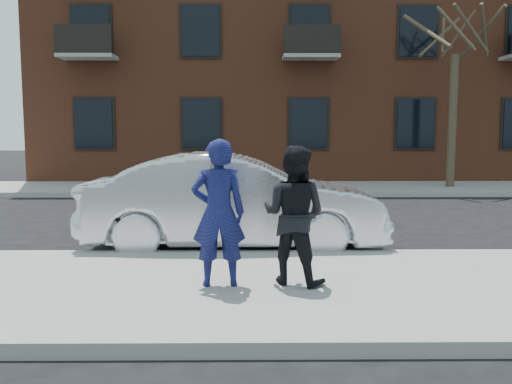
{
  "coord_description": "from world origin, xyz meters",
  "views": [
    {
      "loc": [
        -1.95,
        -6.38,
        1.91
      ],
      "look_at": [
        -1.89,
        0.4,
        1.16
      ],
      "focal_mm": 38.0,
      "sensor_mm": 36.0,
      "label": 1
    }
  ],
  "objects_px": {
    "street_tree": "(457,16)",
    "silver_sedan": "(234,202)",
    "man_peacoat": "(294,215)",
    "man_hoodie": "(218,213)"
  },
  "relations": [
    {
      "from": "street_tree",
      "to": "silver_sedan",
      "type": "xyz_separation_m",
      "value": [
        -6.72,
        -8.7,
        -4.74
      ]
    },
    {
      "from": "man_peacoat",
      "to": "man_hoodie",
      "type": "bearing_deg",
      "value": 33.03
    },
    {
      "from": "silver_sedan",
      "to": "man_peacoat",
      "type": "xyz_separation_m",
      "value": [
        0.77,
        -2.47,
        0.17
      ]
    },
    {
      "from": "street_tree",
      "to": "silver_sedan",
      "type": "height_order",
      "value": "street_tree"
    },
    {
      "from": "silver_sedan",
      "to": "man_hoodie",
      "type": "xyz_separation_m",
      "value": [
        -0.1,
        -2.57,
        0.21
      ]
    },
    {
      "from": "street_tree",
      "to": "man_peacoat",
      "type": "relative_size",
      "value": 4.23
    },
    {
      "from": "street_tree",
      "to": "man_hoodie",
      "type": "bearing_deg",
      "value": -121.18
    },
    {
      "from": "street_tree",
      "to": "man_peacoat",
      "type": "height_order",
      "value": "street_tree"
    },
    {
      "from": "man_hoodie",
      "to": "man_peacoat",
      "type": "relative_size",
      "value": 1.05
    },
    {
      "from": "silver_sedan",
      "to": "man_hoodie",
      "type": "distance_m",
      "value": 2.59
    }
  ]
}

